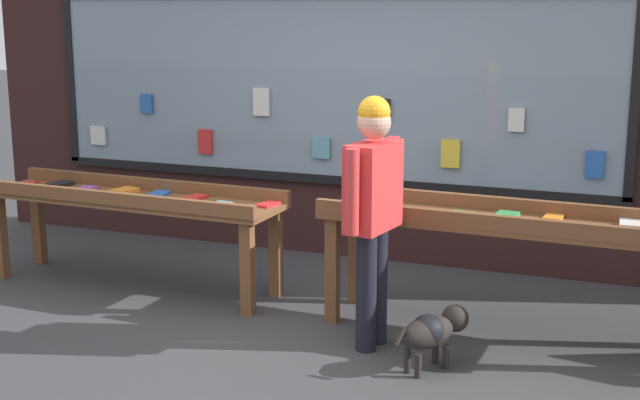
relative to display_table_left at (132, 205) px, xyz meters
The scene contains 6 objects.
ground_plane 1.86m from the display_table_left, 28.52° to the right, with size 40.00×40.00×0.00m, color #38383A.
shopfront_facade 2.48m from the display_table_left, 45.83° to the left, with size 7.87×0.29×3.79m.
display_table_left is the anchor object (origin of this frame).
display_table_right 3.02m from the display_table_left, ahead, with size 2.60×0.72×0.93m.
person_browsing 2.33m from the display_table_left, 13.88° to the right, with size 0.29×0.67×1.72m.
small_dog 2.87m from the display_table_left, 16.19° to the right, with size 0.41×0.55×0.39m.
Camera 1 is at (2.48, -5.25, 2.32)m, focal length 50.00 mm.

